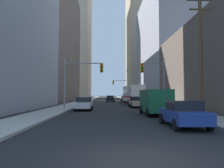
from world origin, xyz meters
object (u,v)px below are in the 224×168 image
(city_bus, at_px, (133,94))
(sedan_grey, at_px, (125,99))
(traffic_signal_far_right, at_px, (123,85))
(cargo_van_green, at_px, (155,101))
(traffic_signal_near_left, at_px, (82,75))
(sedan_white, at_px, (84,104))
(sedan_blue, at_px, (183,113))
(sedan_black, at_px, (110,99))
(traffic_signal_near_right, at_px, (154,76))
(sedan_beige, at_px, (137,102))

(city_bus, relative_size, sedan_grey, 2.75)
(sedan_grey, bearing_deg, traffic_signal_far_right, 90.18)
(cargo_van_green, height_order, traffic_signal_near_left, traffic_signal_near_left)
(city_bus, distance_m, sedan_white, 17.13)
(sedan_white, bearing_deg, sedan_blue, -60.38)
(sedan_black, relative_size, traffic_signal_near_right, 0.71)
(sedan_white, xyz_separation_m, traffic_signal_near_left, (-0.25, -0.44, 3.30))
(sedan_white, relative_size, sedan_black, 0.99)
(sedan_white, xyz_separation_m, sedan_grey, (6.99, 24.76, 0.00))
(sedan_beige, bearing_deg, sedan_blue, -89.47)
(sedan_beige, relative_size, sedan_black, 0.99)
(cargo_van_green, relative_size, sedan_white, 1.24)
(city_bus, xyz_separation_m, sedan_blue, (-0.66, -27.55, -1.16))
(sedan_blue, bearing_deg, traffic_signal_far_right, 89.98)
(city_bus, height_order, traffic_signal_far_right, traffic_signal_far_right)
(traffic_signal_near_left, distance_m, traffic_signal_far_right, 31.64)
(sedan_black, bearing_deg, sedan_white, -98.08)
(sedan_blue, height_order, traffic_signal_far_right, traffic_signal_far_right)
(sedan_beige, xyz_separation_m, sedan_black, (-3.32, 19.50, 0.00))
(traffic_signal_near_right, bearing_deg, sedan_black, 100.33)
(traffic_signal_near_right, bearing_deg, sedan_grey, 92.37)
(sedan_beige, bearing_deg, traffic_signal_near_left, -142.25)
(sedan_grey, bearing_deg, sedan_white, -105.77)
(sedan_black, height_order, traffic_signal_far_right, traffic_signal_far_right)
(sedan_black, bearing_deg, traffic_signal_near_left, -98.50)
(cargo_van_green, xyz_separation_m, sedan_grey, (0.06, 30.22, -0.52))
(cargo_van_green, distance_m, traffic_signal_near_right, 5.81)
(traffic_signal_near_right, height_order, traffic_signal_far_right, same)
(sedan_blue, relative_size, sedan_black, 1.00)
(cargo_van_green, height_order, sedan_black, cargo_van_green)
(sedan_beige, distance_m, traffic_signal_near_left, 9.51)
(sedan_blue, bearing_deg, city_bus, 88.63)
(cargo_van_green, bearing_deg, city_bus, 88.12)
(sedan_white, height_order, traffic_signal_near_left, traffic_signal_near_left)
(sedan_beige, relative_size, traffic_signal_near_left, 0.70)
(city_bus, relative_size, traffic_signal_near_left, 1.93)
(cargo_van_green, distance_m, sedan_grey, 30.22)
(traffic_signal_near_left, xyz_separation_m, traffic_signal_near_right, (8.28, -0.00, -0.08))
(sedan_black, bearing_deg, sedan_blue, -84.60)
(sedan_grey, height_order, sedan_black, same)
(traffic_signal_near_left, bearing_deg, sedan_black, 81.50)
(sedan_white, height_order, traffic_signal_near_right, traffic_signal_near_right)
(sedan_beige, bearing_deg, sedan_grey, 89.45)
(traffic_signal_near_left, bearing_deg, cargo_van_green, -34.95)
(city_bus, height_order, traffic_signal_near_left, traffic_signal_near_left)
(sedan_beige, distance_m, traffic_signal_near_right, 6.46)
(sedan_grey, relative_size, traffic_signal_near_right, 0.70)
(city_bus, height_order, sedan_grey, city_bus)
(sedan_white, bearing_deg, sedan_beige, 36.43)
(cargo_van_green, height_order, traffic_signal_far_right, traffic_signal_far_right)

